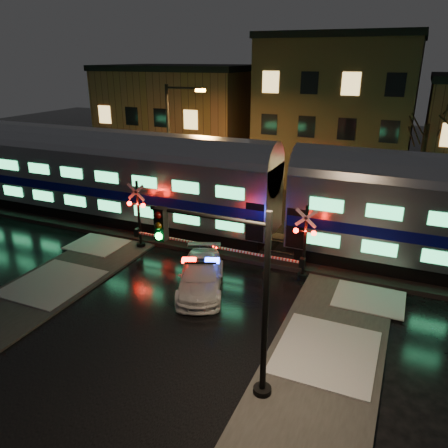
{
  "coord_description": "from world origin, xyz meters",
  "views": [
    {
      "loc": [
        8.34,
        -16.58,
        10.17
      ],
      "look_at": [
        0.02,
        2.5,
        2.2
      ],
      "focal_mm": 35.0,
      "sensor_mm": 36.0,
      "label": 1
    }
  ],
  "objects": [
    {
      "name": "ground",
      "position": [
        0.0,
        0.0,
        0.0
      ],
      "size": [
        120.0,
        120.0,
        0.0
      ],
      "primitive_type": "plane",
      "color": "black",
      "rests_on": "ground"
    },
    {
      "name": "ballast",
      "position": [
        0.0,
        5.0,
        0.12
      ],
      "size": [
        90.0,
        4.2,
        0.24
      ],
      "primitive_type": "cube",
      "color": "black",
      "rests_on": "ground"
    },
    {
      "name": "sidewalk_left",
      "position": [
        -6.5,
        -6.0,
        0.06
      ],
      "size": [
        4.0,
        20.0,
        0.12
      ],
      "primitive_type": "cube",
      "color": "#2D2D2D",
      "rests_on": "ground"
    },
    {
      "name": "sidewalk_right",
      "position": [
        6.5,
        -6.0,
        0.06
      ],
      "size": [
        4.0,
        20.0,
        0.12
      ],
      "primitive_type": "cube",
      "color": "#2D2D2D",
      "rests_on": "ground"
    },
    {
      "name": "building_left",
      "position": [
        -13.0,
        22.0,
        4.5
      ],
      "size": [
        14.0,
        10.0,
        9.0
      ],
      "primitive_type": "cube",
      "color": "brown",
      "rests_on": "ground"
    },
    {
      "name": "building_mid",
      "position": [
        2.0,
        22.5,
        5.75
      ],
      "size": [
        12.0,
        11.0,
        11.5
      ],
      "primitive_type": "cube",
      "color": "brown",
      "rests_on": "ground"
    },
    {
      "name": "train",
      "position": [
        2.43,
        5.0,
        3.38
      ],
      "size": [
        51.0,
        3.12,
        5.92
      ],
      "color": "black",
      "rests_on": "ballast"
    },
    {
      "name": "police_car",
      "position": [
        0.17,
        -0.51,
        0.72
      ],
      "size": [
        3.68,
        5.28,
        1.58
      ],
      "rotation": [
        0.0,
        0.0,
        0.38
      ],
      "color": "silver",
      "rests_on": "ground"
    },
    {
      "name": "crossing_signal_right",
      "position": [
        3.89,
        2.3,
        1.56
      ],
      "size": [
        5.34,
        0.64,
        3.78
      ],
      "color": "black",
      "rests_on": "ground"
    },
    {
      "name": "crossing_signal_left",
      "position": [
        -4.74,
        2.3,
        1.63
      ],
      "size": [
        5.56,
        0.65,
        3.94
      ],
      "color": "black",
      "rests_on": "ground"
    },
    {
      "name": "traffic_light",
      "position": [
        4.03,
        -5.93,
        3.34
      ],
      "size": [
        4.06,
        0.72,
        6.29
      ],
      "rotation": [
        0.0,
        0.0,
        -0.15
      ],
      "color": "black",
      "rests_on": "ground"
    },
    {
      "name": "streetlight",
      "position": [
        -6.6,
        9.0,
        4.93
      ],
      "size": [
        2.86,
        0.3,
        8.56
      ],
      "color": "black",
      "rests_on": "ground"
    }
  ]
}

